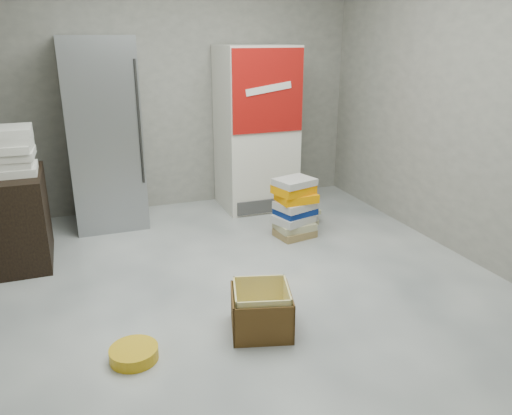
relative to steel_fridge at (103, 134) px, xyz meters
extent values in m
plane|color=silver|center=(0.90, -2.13, -0.95)|extent=(5.00, 5.00, 0.00)
cube|color=gray|center=(0.90, 0.37, 0.45)|extent=(4.00, 0.04, 2.80)
cube|color=gray|center=(2.90, -2.13, 0.45)|extent=(0.04, 5.00, 2.80)
cube|color=#A5A7AD|center=(0.00, 0.00, 0.00)|extent=(0.70, 0.70, 1.90)
cylinder|color=#333333|center=(0.32, -0.36, 0.15)|extent=(0.02, 0.02, 1.19)
cube|color=silver|center=(1.65, 0.00, -0.05)|extent=(0.80, 0.70, 1.80)
cube|color=#A2100D|center=(1.65, -0.36, 0.40)|extent=(0.78, 0.02, 0.85)
cube|color=white|center=(1.65, -0.37, 0.43)|extent=(0.50, 0.01, 0.14)
cube|color=#3F3F3F|center=(1.65, -0.36, -0.85)|extent=(0.70, 0.02, 0.15)
cube|color=black|center=(-0.83, -0.73, -0.55)|extent=(0.50, 0.80, 0.80)
cube|color=white|center=(-0.81, -0.73, -0.12)|extent=(0.40, 0.40, 0.06)
cube|color=white|center=(-0.83, -0.72, -0.05)|extent=(0.41, 0.41, 0.06)
cube|color=white|center=(-0.81, -0.73, 0.01)|extent=(0.41, 0.41, 0.06)
cube|color=white|center=(-0.82, -0.74, 0.08)|extent=(0.42, 0.42, 0.06)
cube|color=white|center=(-0.82, -0.73, 0.14)|extent=(0.41, 0.41, 0.06)
cube|color=white|center=(-0.81, -0.73, 0.21)|extent=(0.40, 0.40, 0.06)
cube|color=olive|center=(1.67, -1.05, -0.91)|extent=(0.40, 0.34, 0.08)
cube|color=tan|center=(1.67, -1.05, -0.84)|extent=(0.38, 0.32, 0.07)
cube|color=#B8B5B0|center=(1.65, -1.04, -0.76)|extent=(0.43, 0.39, 0.08)
cube|color=navy|center=(1.68, -1.02, -0.69)|extent=(0.42, 0.36, 0.07)
cube|color=#B8B5B0|center=(1.67, -1.04, -0.62)|extent=(0.43, 0.38, 0.07)
cube|color=#FD9800|center=(1.68, -1.04, -0.55)|extent=(0.37, 0.30, 0.08)
cube|color=#FD9800|center=(1.65, -1.03, -0.46)|extent=(0.42, 0.37, 0.08)
cube|color=#B8B5B0|center=(1.66, -1.04, -0.39)|extent=(0.42, 0.37, 0.06)
cube|color=tan|center=(1.91, -0.69, -0.92)|extent=(0.39, 0.34, 0.05)
cube|color=#B8B5B0|center=(1.91, -0.69, -0.87)|extent=(0.41, 0.36, 0.05)
cube|color=tan|center=(1.92, -0.68, -0.82)|extent=(0.37, 0.30, 0.05)
cube|color=tan|center=(1.90, -0.69, -0.76)|extent=(0.41, 0.36, 0.07)
cube|color=gold|center=(0.76, -2.49, -0.94)|extent=(0.46, 0.46, 0.01)
cube|color=brown|center=(0.81, -2.31, -0.81)|extent=(0.38, 0.12, 0.28)
cube|color=brown|center=(0.70, -2.68, -0.81)|extent=(0.38, 0.12, 0.28)
cube|color=brown|center=(0.57, -2.44, -0.81)|extent=(0.12, 0.38, 0.28)
cube|color=brown|center=(0.94, -2.54, -0.81)|extent=(0.12, 0.38, 0.28)
cube|color=gold|center=(0.80, -2.32, -0.79)|extent=(0.35, 0.11, 0.32)
cube|color=gold|center=(0.71, -2.66, -0.79)|extent=(0.35, 0.11, 0.32)
cube|color=gold|center=(0.59, -2.45, -0.79)|extent=(0.11, 0.35, 0.32)
cube|color=gold|center=(0.93, -2.54, -0.79)|extent=(0.11, 0.35, 0.32)
cylinder|color=gold|center=(-0.10, -2.52, -0.91)|extent=(0.34, 0.34, 0.08)
camera|label=1|loc=(-0.30, -5.23, 0.95)|focal=35.00mm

